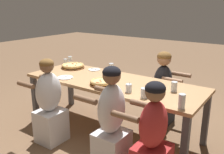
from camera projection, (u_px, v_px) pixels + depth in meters
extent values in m
plane|color=brown|center=(112.00, 131.00, 3.52)|extent=(18.00, 18.00, 0.00)
cube|color=tan|center=(112.00, 82.00, 3.32)|extent=(2.43, 0.88, 0.04)
cube|color=#4C4C51|center=(35.00, 98.00, 3.76)|extent=(0.07, 0.07, 0.70)
cube|color=#4C4C51|center=(185.00, 147.00, 2.49)|extent=(0.07, 0.07, 0.70)
cube|color=#4C4C51|center=(70.00, 85.00, 4.36)|extent=(0.07, 0.07, 0.70)
cube|color=#4C4C51|center=(206.00, 119.00, 3.08)|extent=(0.07, 0.07, 0.70)
cylinder|color=brown|center=(102.00, 84.00, 3.14)|extent=(0.31, 0.31, 0.02)
torus|color=tan|center=(102.00, 81.00, 3.13)|extent=(0.30, 0.30, 0.04)
cylinder|color=#E5C675|center=(102.00, 82.00, 3.13)|extent=(0.25, 0.25, 0.04)
cylinder|color=#C6422D|center=(98.00, 82.00, 3.04)|extent=(0.02, 0.02, 0.01)
cylinder|color=#C6422D|center=(101.00, 82.00, 3.07)|extent=(0.02, 0.02, 0.01)
cylinder|color=#C6422D|center=(97.00, 82.00, 3.05)|extent=(0.02, 0.02, 0.01)
cylinder|color=#C6422D|center=(100.00, 80.00, 3.14)|extent=(0.02, 0.02, 0.01)
cylinder|color=brown|center=(73.00, 67.00, 3.95)|extent=(0.37, 0.37, 0.02)
torus|color=tan|center=(73.00, 65.00, 3.94)|extent=(0.35, 0.35, 0.04)
cylinder|color=#E5C675|center=(73.00, 66.00, 3.95)|extent=(0.30, 0.30, 0.04)
cylinder|color=#C6422D|center=(77.00, 64.00, 3.99)|extent=(0.02, 0.02, 0.01)
cylinder|color=#C6422D|center=(67.00, 66.00, 3.86)|extent=(0.02, 0.02, 0.01)
cylinder|color=#C6422D|center=(73.00, 64.00, 3.99)|extent=(0.02, 0.02, 0.01)
cylinder|color=#C6422D|center=(72.00, 63.00, 4.00)|extent=(0.02, 0.02, 0.01)
cylinder|color=#C6422D|center=(76.00, 65.00, 3.88)|extent=(0.02, 0.02, 0.01)
cylinder|color=#C6422D|center=(73.00, 64.00, 3.97)|extent=(0.02, 0.02, 0.01)
cylinder|color=white|center=(65.00, 77.00, 3.43)|extent=(0.22, 0.22, 0.01)
cube|color=#B7B7BC|center=(65.00, 77.00, 3.43)|extent=(0.05, 0.15, 0.01)
cylinder|color=white|center=(94.00, 70.00, 3.83)|extent=(0.18, 0.18, 0.01)
cube|color=#B7B7BC|center=(94.00, 69.00, 3.83)|extent=(0.13, 0.02, 0.01)
cylinder|color=silver|center=(129.00, 88.00, 2.87)|extent=(0.07, 0.07, 0.10)
cylinder|color=#1EA8DB|center=(129.00, 89.00, 2.87)|extent=(0.06, 0.06, 0.07)
cylinder|color=black|center=(130.00, 87.00, 2.86)|extent=(0.01, 0.01, 0.12)
cylinder|color=silver|center=(66.00, 62.00, 4.14)|extent=(0.06, 0.06, 0.10)
cylinder|color=silver|center=(66.00, 63.00, 4.14)|extent=(0.05, 0.05, 0.06)
cylinder|color=silver|center=(70.00, 60.00, 4.19)|extent=(0.06, 0.06, 0.13)
cylinder|color=silver|center=(111.00, 68.00, 3.70)|extent=(0.07, 0.07, 0.13)
cylinder|color=silver|center=(174.00, 87.00, 2.89)|extent=(0.07, 0.07, 0.12)
cylinder|color=black|center=(174.00, 88.00, 2.89)|extent=(0.06, 0.06, 0.08)
cylinder|color=silver|center=(144.00, 93.00, 2.70)|extent=(0.08, 0.08, 0.11)
cylinder|color=silver|center=(144.00, 96.00, 2.70)|extent=(0.07, 0.07, 0.05)
cylinder|color=silver|center=(116.00, 75.00, 3.35)|extent=(0.08, 0.08, 0.12)
cylinder|color=silver|center=(182.00, 101.00, 2.42)|extent=(0.07, 0.07, 0.15)
cylinder|color=black|center=(182.00, 105.00, 2.43)|extent=(0.06, 0.06, 0.08)
cube|color=#232328|center=(161.00, 109.00, 3.74)|extent=(0.32, 0.34, 0.42)
ellipsoid|color=#232328|center=(163.00, 81.00, 3.61)|extent=(0.24, 0.36, 0.46)
sphere|color=#9E7051|center=(164.00, 59.00, 3.52)|extent=(0.20, 0.20, 0.20)
ellipsoid|color=brown|center=(164.00, 56.00, 3.51)|extent=(0.20, 0.20, 0.14)
cylinder|color=#9E7051|center=(181.00, 75.00, 3.61)|extent=(0.28, 0.06, 0.06)
cylinder|color=#9E7051|center=(172.00, 80.00, 3.34)|extent=(0.28, 0.06, 0.06)
cube|color=silver|center=(51.00, 126.00, 3.22)|extent=(0.32, 0.34, 0.42)
ellipsoid|color=silver|center=(49.00, 92.00, 3.09)|extent=(0.24, 0.36, 0.50)
sphere|color=brown|center=(47.00, 66.00, 2.99)|extent=(0.17, 0.17, 0.17)
ellipsoid|color=brown|center=(46.00, 64.00, 2.99)|extent=(0.17, 0.17, 0.12)
cylinder|color=brown|center=(26.00, 85.00, 3.04)|extent=(0.28, 0.06, 0.06)
cylinder|color=brown|center=(48.00, 78.00, 3.31)|extent=(0.28, 0.06, 0.06)
cube|color=silver|center=(112.00, 150.00, 2.69)|extent=(0.32, 0.34, 0.42)
ellipsoid|color=silver|center=(112.00, 109.00, 2.56)|extent=(0.24, 0.36, 0.54)
sphere|color=brown|center=(112.00, 76.00, 2.46)|extent=(0.18, 0.18, 0.18)
ellipsoid|color=black|center=(112.00, 72.00, 2.45)|extent=(0.19, 0.19, 0.13)
cylinder|color=brown|center=(85.00, 99.00, 2.50)|extent=(0.28, 0.06, 0.06)
cylinder|color=brown|center=(105.00, 90.00, 2.77)|extent=(0.28, 0.06, 0.06)
ellipsoid|color=#B22D2D|center=(153.00, 124.00, 2.31)|extent=(0.24, 0.36, 0.46)
sphere|color=brown|center=(155.00, 92.00, 2.22)|extent=(0.18, 0.18, 0.18)
ellipsoid|color=black|center=(155.00, 88.00, 2.21)|extent=(0.19, 0.19, 0.13)
cylinder|color=brown|center=(125.00, 117.00, 2.26)|extent=(0.28, 0.06, 0.06)
cylinder|color=brown|center=(143.00, 105.00, 2.53)|extent=(0.28, 0.06, 0.06)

